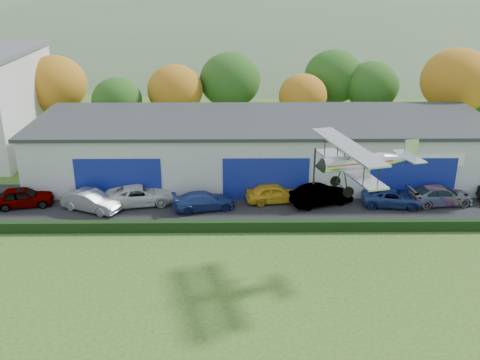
{
  "coord_description": "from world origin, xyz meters",
  "views": [
    {
      "loc": [
        2.44,
        -20.19,
        18.1
      ],
      "look_at": [
        2.8,
        12.72,
        5.33
      ],
      "focal_mm": 41.63,
      "sensor_mm": 36.0,
      "label": 1
    }
  ],
  "objects_px": {
    "car_5": "(321,195)",
    "hangar": "(262,147)",
    "car_3": "(204,201)",
    "car_0": "(23,197)",
    "biplane": "(362,160)",
    "car_1": "(91,201)",
    "car_7": "(440,195)",
    "car_6": "(393,198)",
    "car_4": "(274,193)",
    "car_2": "(140,195)"
  },
  "relations": [
    {
      "from": "car_5",
      "to": "car_6",
      "type": "bearing_deg",
      "value": -112.34
    },
    {
      "from": "car_0",
      "to": "car_3",
      "type": "bearing_deg",
      "value": -105.3
    },
    {
      "from": "car_5",
      "to": "hangar",
      "type": "bearing_deg",
      "value": 11.85
    },
    {
      "from": "car_0",
      "to": "car_3",
      "type": "distance_m",
      "value": 14.45
    },
    {
      "from": "car_3",
      "to": "car_5",
      "type": "xyz_separation_m",
      "value": [
        9.37,
        0.79,
        0.11
      ]
    },
    {
      "from": "car_2",
      "to": "car_7",
      "type": "relative_size",
      "value": 1.05
    },
    {
      "from": "car_2",
      "to": "car_6",
      "type": "relative_size",
      "value": 1.13
    },
    {
      "from": "biplane",
      "to": "car_2",
      "type": "bearing_deg",
      "value": 133.64
    },
    {
      "from": "car_6",
      "to": "car_7",
      "type": "relative_size",
      "value": 0.93
    },
    {
      "from": "car_0",
      "to": "car_7",
      "type": "xyz_separation_m",
      "value": [
        33.4,
        0.08,
        -0.03
      ]
    },
    {
      "from": "car_5",
      "to": "biplane",
      "type": "bearing_deg",
      "value": 165.5
    },
    {
      "from": "car_6",
      "to": "biplane",
      "type": "relative_size",
      "value": 0.61
    },
    {
      "from": "car_0",
      "to": "car_3",
      "type": "relative_size",
      "value": 0.96
    },
    {
      "from": "hangar",
      "to": "car_7",
      "type": "height_order",
      "value": "hangar"
    },
    {
      "from": "car_1",
      "to": "car_5",
      "type": "bearing_deg",
      "value": -62.87
    },
    {
      "from": "car_1",
      "to": "car_4",
      "type": "relative_size",
      "value": 1.06
    },
    {
      "from": "car_2",
      "to": "car_4",
      "type": "xyz_separation_m",
      "value": [
        10.81,
        0.28,
        0.01
      ]
    },
    {
      "from": "car_7",
      "to": "biplane",
      "type": "height_order",
      "value": "biplane"
    },
    {
      "from": "car_3",
      "to": "car_7",
      "type": "height_order",
      "value": "car_7"
    },
    {
      "from": "car_2",
      "to": "car_6",
      "type": "height_order",
      "value": "car_2"
    },
    {
      "from": "car_1",
      "to": "biplane",
      "type": "relative_size",
      "value": 0.61
    },
    {
      "from": "car_6",
      "to": "biplane",
      "type": "distance_m",
      "value": 11.92
    },
    {
      "from": "car_3",
      "to": "car_0",
      "type": "bearing_deg",
      "value": 73.84
    },
    {
      "from": "car_6",
      "to": "biplane",
      "type": "bearing_deg",
      "value": 157.61
    },
    {
      "from": "car_4",
      "to": "car_6",
      "type": "distance_m",
      "value": 9.47
    },
    {
      "from": "car_0",
      "to": "biplane",
      "type": "xyz_separation_m",
      "value": [
        24.62,
        -9.07,
        6.16
      ]
    },
    {
      "from": "car_4",
      "to": "biplane",
      "type": "relative_size",
      "value": 0.57
    },
    {
      "from": "car_0",
      "to": "car_5",
      "type": "xyz_separation_m",
      "value": [
        23.8,
        0.08,
        0.03
      ]
    },
    {
      "from": "car_3",
      "to": "biplane",
      "type": "bearing_deg",
      "value": -142.67
    },
    {
      "from": "hangar",
      "to": "car_1",
      "type": "distance_m",
      "value": 16.08
    },
    {
      "from": "hangar",
      "to": "car_0",
      "type": "relative_size",
      "value": 8.68
    },
    {
      "from": "car_7",
      "to": "car_1",
      "type": "bearing_deg",
      "value": 84.8
    },
    {
      "from": "car_3",
      "to": "car_2",
      "type": "bearing_deg",
      "value": 64.98
    },
    {
      "from": "car_6",
      "to": "car_5",
      "type": "bearing_deg",
      "value": 93.77
    },
    {
      "from": "car_6",
      "to": "car_7",
      "type": "bearing_deg",
      "value": -79.48
    },
    {
      "from": "car_1",
      "to": "car_7",
      "type": "distance_m",
      "value": 27.78
    },
    {
      "from": "car_1",
      "to": "car_3",
      "type": "relative_size",
      "value": 0.99
    },
    {
      "from": "car_6",
      "to": "car_7",
      "type": "xyz_separation_m",
      "value": [
        3.89,
        0.28,
        0.08
      ]
    },
    {
      "from": "car_5",
      "to": "car_0",
      "type": "bearing_deg",
      "value": 70.53
    },
    {
      "from": "car_4",
      "to": "biplane",
      "type": "distance_m",
      "value": 12.37
    },
    {
      "from": "car_0",
      "to": "car_3",
      "type": "xyz_separation_m",
      "value": [
        14.43,
        -0.72,
        -0.09
      ]
    },
    {
      "from": "car_3",
      "to": "biplane",
      "type": "xyz_separation_m",
      "value": [
        10.19,
        -8.36,
        6.24
      ]
    },
    {
      "from": "car_0",
      "to": "car_1",
      "type": "bearing_deg",
      "value": -111.15
    },
    {
      "from": "car_1",
      "to": "car_6",
      "type": "bearing_deg",
      "value": -64.22
    },
    {
      "from": "hangar",
      "to": "car_1",
      "type": "xyz_separation_m",
      "value": [
        -13.77,
        -8.09,
        -1.81
      ]
    },
    {
      "from": "car_3",
      "to": "car_7",
      "type": "relative_size",
      "value": 0.93
    },
    {
      "from": "car_1",
      "to": "biplane",
      "type": "height_order",
      "value": "biplane"
    },
    {
      "from": "car_6",
      "to": "car_7",
      "type": "distance_m",
      "value": 3.9
    },
    {
      "from": "car_3",
      "to": "biplane",
      "type": "height_order",
      "value": "biplane"
    },
    {
      "from": "hangar",
      "to": "car_5",
      "type": "bearing_deg",
      "value": -58.5
    }
  ]
}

